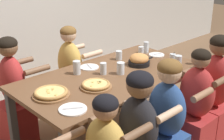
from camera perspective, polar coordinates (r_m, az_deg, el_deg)
The scene contains 22 objects.
dining_table at distance 3.20m, azimuth 0.00°, elevation -2.21°, with size 1.93×1.02×0.79m.
pizza_board_main at distance 2.87m, azimuth -2.96°, elevation -2.78°, with size 0.30×0.30×0.05m.
pizza_board_second at distance 2.76m, azimuth -11.08°, elevation -4.18°, with size 0.33×0.33×0.05m.
skillet_bowl at distance 3.42m, azimuth 5.02°, elevation 1.80°, with size 0.34×0.24×0.13m.
empty_plate_a at distance 3.09m, azimuth 5.28°, elevation -1.41°, with size 0.19×0.19×0.02m.
empty_plate_b at distance 3.78m, azimuth 8.16°, elevation 2.77°, with size 0.19×0.19×0.02m.
empty_plate_c at distance 2.52m, azimuth -7.17°, elevation -7.13°, with size 0.23×0.23×0.02m.
empty_plate_d at distance 3.36m, azimuth -4.17°, elevation 0.52°, with size 0.21×0.21×0.02m.
cocktail_glass_blue at distance 3.59m, azimuth 11.02°, elevation 2.15°, with size 0.07×0.07×0.11m.
drinking_glass_a at distance 3.18m, azimuth -6.44°, elevation 0.34°, with size 0.08×0.08×0.14m.
drinking_glass_b at distance 3.16m, azimuth -1.59°, elevation 0.14°, with size 0.07×0.07×0.12m.
drinking_glass_c at distance 3.55m, azimuth 15.15°, elevation 1.97°, with size 0.06×0.06×0.12m.
drinking_glass_d at distance 3.58m, azimuth 1.27°, elevation 2.60°, with size 0.07×0.07×0.10m.
drinking_glass_e at distance 3.75m, azimuth 5.32°, elevation 3.43°, with size 0.06×0.06×0.10m.
drinking_glass_f at distance 3.17m, azimuth 1.58°, elevation 0.19°, with size 0.08×0.08×0.12m.
drinking_glass_g at distance 3.84m, azimuth 6.26°, elevation 4.07°, with size 0.06×0.06×0.14m.
drinking_glass_h at distance 3.50m, azimuth 12.00°, elevation 1.67°, with size 0.08×0.08×0.11m.
diner_near_center at distance 2.83m, azimuth 9.72°, elevation -9.97°, with size 0.51×0.40×1.16m.
diner_far_left at distance 3.46m, azimuth -17.45°, elevation -4.41°, with size 0.51×0.40×1.18m.
diner_near_midright at distance 3.19m, azimuth 14.93°, elevation -7.06°, with size 0.51×0.40×1.14m.
diner_near_right at distance 3.43m, azimuth 18.03°, elevation -4.40°, with size 0.51×0.40×1.21m.
diner_far_center at distance 3.80m, azimuth -7.54°, elevation -1.40°, with size 0.51×0.40×1.17m.
Camera 1 is at (-2.01, -2.13, 2.00)m, focal length 50.00 mm.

